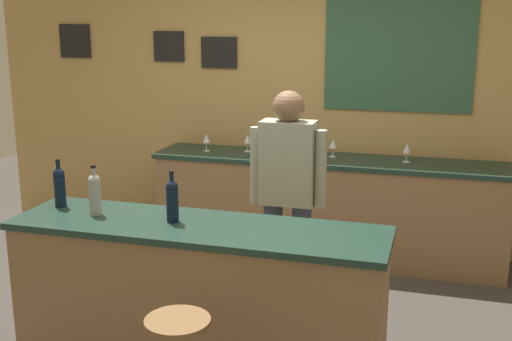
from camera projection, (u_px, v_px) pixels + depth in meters
name	position (u px, v px, depth m)	size (l,w,h in m)	color
ground_plane	(222.00, 337.00, 4.27)	(10.00, 10.00, 0.00)	#423D38
back_wall	(295.00, 92.00, 5.82)	(6.00, 0.09, 2.80)	tan
bar_counter	(199.00, 298.00, 3.79)	(2.21, 0.60, 0.92)	olive
side_counter	(327.00, 208.00, 5.59)	(3.05, 0.56, 0.90)	olive
bartender	(288.00, 192.00, 4.29)	(0.52, 0.21, 1.62)	#384766
wine_bottle_a	(60.00, 186.00, 4.00)	(0.07, 0.07, 0.31)	black
wine_bottle_b	(95.00, 193.00, 3.83)	(0.07, 0.07, 0.31)	#999E99
wine_bottle_c	(172.00, 199.00, 3.70)	(0.07, 0.07, 0.31)	black
wine_glass_a	(206.00, 139.00, 5.75)	(0.07, 0.07, 0.16)	silver
wine_glass_b	(247.00, 140.00, 5.73)	(0.07, 0.07, 0.16)	silver
wine_glass_c	(271.00, 142.00, 5.61)	(0.07, 0.07, 0.16)	silver
wine_glass_d	(333.00, 144.00, 5.51)	(0.07, 0.07, 0.16)	silver
wine_glass_e	(407.00, 149.00, 5.31)	(0.07, 0.07, 0.16)	silver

